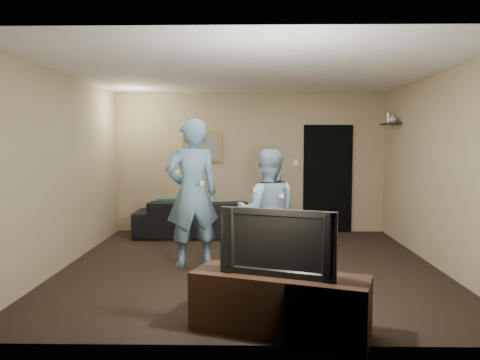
{
  "coord_description": "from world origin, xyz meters",
  "views": [
    {
      "loc": [
        -0.02,
        -6.25,
        1.68
      ],
      "look_at": [
        -0.15,
        0.3,
        1.15
      ],
      "focal_mm": 35.0,
      "sensor_mm": 36.0,
      "label": 1
    }
  ],
  "objects_px": {
    "sofa": "(200,218)",
    "wii_player_left": "(192,193)",
    "wii_player_right": "(267,213)",
    "television": "(280,241)",
    "tv_console": "(279,305)"
  },
  "relations": [
    {
      "from": "sofa",
      "to": "television",
      "type": "xyz_separation_m",
      "value": [
        1.15,
        -4.24,
        0.49
      ]
    },
    {
      "from": "television",
      "to": "wii_player_left",
      "type": "bearing_deg",
      "value": 134.17
    },
    {
      "from": "sofa",
      "to": "television",
      "type": "bearing_deg",
      "value": 104.5
    },
    {
      "from": "wii_player_left",
      "to": "wii_player_right",
      "type": "relative_size",
      "value": 1.25
    },
    {
      "from": "sofa",
      "to": "television",
      "type": "distance_m",
      "value": 4.42
    },
    {
      "from": "sofa",
      "to": "tv_console",
      "type": "height_order",
      "value": "sofa"
    },
    {
      "from": "wii_player_left",
      "to": "wii_player_right",
      "type": "xyz_separation_m",
      "value": [
        1.0,
        -0.42,
        -0.2
      ]
    },
    {
      "from": "sofa",
      "to": "wii_player_left",
      "type": "height_order",
      "value": "wii_player_left"
    },
    {
      "from": "tv_console",
      "to": "wii_player_left",
      "type": "distance_m",
      "value": 2.57
    },
    {
      "from": "sofa",
      "to": "wii_player_left",
      "type": "xyz_separation_m",
      "value": [
        0.11,
        -2.01,
        0.66
      ]
    },
    {
      "from": "sofa",
      "to": "tv_console",
      "type": "distance_m",
      "value": 4.39
    },
    {
      "from": "sofa",
      "to": "wii_player_left",
      "type": "relative_size",
      "value": 1.14
    },
    {
      "from": "television",
      "to": "sofa",
      "type": "bearing_deg",
      "value": 124.38
    },
    {
      "from": "sofa",
      "to": "wii_player_right",
      "type": "xyz_separation_m",
      "value": [
        1.11,
        -2.44,
        0.47
      ]
    },
    {
      "from": "television",
      "to": "wii_player_right",
      "type": "bearing_deg",
      "value": 110.38
    }
  ]
}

